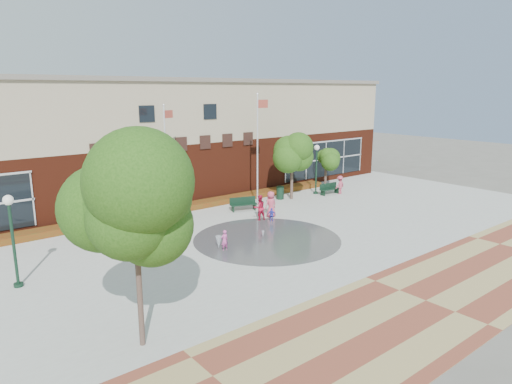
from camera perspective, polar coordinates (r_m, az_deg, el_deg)
ground at (r=24.13m, az=6.02°, el=-7.67°), size 120.00×120.00×0.00m
plaza_concrete at (r=26.95m, az=0.00°, el=-5.39°), size 46.00×18.00×0.01m
paver_band at (r=20.20m, az=20.47°, el=-12.63°), size 46.00×6.00×0.01m
splash_pad at (r=26.21m, az=1.38°, el=-5.92°), size 8.40×8.40×0.01m
library_building at (r=37.28m, az=-13.18°, el=6.63°), size 44.40×10.40×9.20m
flower_bed at (r=32.98m, az=-8.31°, el=-2.15°), size 26.00×1.20×0.40m
flagpole_left at (r=29.94m, az=-11.16°, el=4.39°), size 0.84×0.35×7.49m
flagpole_right at (r=31.87m, az=0.25°, el=5.83°), size 1.01×0.16×8.16m
lamp_left at (r=21.88m, az=-28.21°, el=-4.30°), size 0.43×0.43×4.10m
lamp_right at (r=37.26m, az=7.56°, el=3.52°), size 0.43×0.43×4.03m
bench_left at (r=28.23m, az=-19.02°, el=-4.62°), size 1.95×0.84×0.95m
bench_mid at (r=32.11m, az=-1.57°, el=-1.84°), size 1.99×1.11×0.97m
bench_right at (r=37.58m, az=9.18°, el=0.12°), size 1.86×0.62×0.92m
trash_can at (r=35.52m, az=3.03°, el=-0.09°), size 0.62×0.62×1.02m
tree_big_left at (r=14.70m, az=-15.00°, el=-1.07°), size 4.36×4.36×6.97m
tree_mid at (r=35.05m, az=4.56°, el=5.33°), size 3.18×3.18×5.36m
tree_small_right at (r=39.51m, az=8.77°, el=4.48°), size 2.27×2.27×3.87m
water_jet_a at (r=24.74m, az=-4.67°, el=-7.13°), size 0.35×0.35×0.69m
water_jet_b at (r=26.42m, az=0.88°, el=-5.78°), size 0.17×0.17×0.39m
child_splash at (r=24.28m, az=-3.96°, el=-6.07°), size 0.42×0.28×1.15m
adult_red at (r=29.70m, az=0.43°, el=-1.98°), size 0.94×0.79×1.70m
adult_pink at (r=30.46m, az=1.87°, el=-1.55°), size 0.88×0.59×1.76m
child_blue at (r=29.46m, az=1.97°, el=-2.89°), size 0.56×0.52×0.92m
person_bench at (r=37.83m, az=10.44°, el=0.87°), size 1.03×0.66×1.52m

